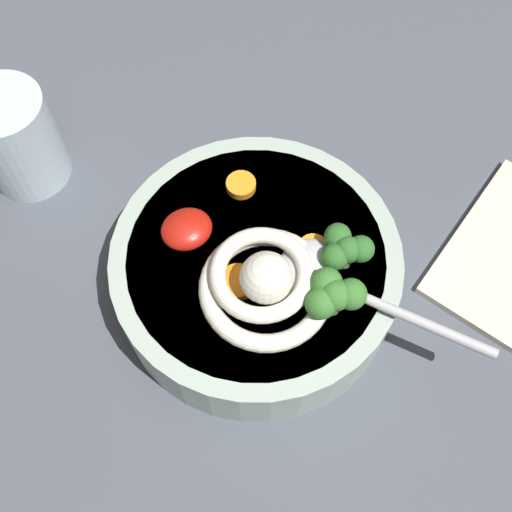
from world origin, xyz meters
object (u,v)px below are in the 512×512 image
at_px(soup_bowl, 256,272).
at_px(noodle_pile, 268,282).
at_px(soup_spoon, 321,279).
at_px(drinking_glass, 17,139).

xyz_separation_m(soup_bowl, noodle_pile, (0.01, 0.03, 0.04)).
bearing_deg(noodle_pile, soup_bowl, -100.44).
relative_size(soup_spoon, drinking_glass, 1.65).
xyz_separation_m(soup_spoon, drinking_glass, (0.16, -0.25, -0.02)).
height_order(soup_bowl, drinking_glass, drinking_glass).
distance_m(soup_bowl, noodle_pile, 0.05).
height_order(noodle_pile, soup_spoon, noodle_pile).
bearing_deg(noodle_pile, soup_spoon, 159.00).
height_order(soup_bowl, noodle_pile, noodle_pile).
height_order(noodle_pile, drinking_glass, noodle_pile).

